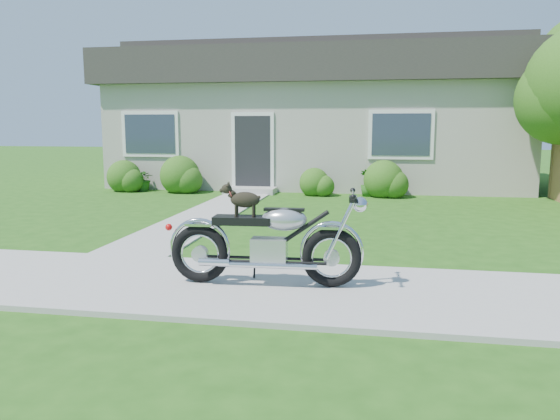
{
  "coord_description": "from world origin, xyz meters",
  "views": [
    {
      "loc": [
        1.95,
        -5.82,
        1.82
      ],
      "look_at": [
        0.72,
        1.0,
        0.75
      ],
      "focal_mm": 35.0,
      "sensor_mm": 36.0,
      "label": 1
    }
  ],
  "objects_px": {
    "house": "(319,116)",
    "potted_plant_right": "(368,183)",
    "potted_plant_left": "(143,179)",
    "motorcycle_with_dog": "(269,241)"
  },
  "relations": [
    {
      "from": "potted_plant_left",
      "to": "house",
      "type": "bearing_deg",
      "value": 36.9
    },
    {
      "from": "potted_plant_left",
      "to": "potted_plant_right",
      "type": "height_order",
      "value": "potted_plant_right"
    },
    {
      "from": "potted_plant_left",
      "to": "potted_plant_right",
      "type": "xyz_separation_m",
      "value": [
        6.28,
        0.0,
        0.01
      ]
    },
    {
      "from": "house",
      "to": "motorcycle_with_dog",
      "type": "bearing_deg",
      "value": -86.35
    },
    {
      "from": "motorcycle_with_dog",
      "to": "potted_plant_right",
      "type": "bearing_deg",
      "value": 80.72
    },
    {
      "from": "house",
      "to": "potted_plant_right",
      "type": "xyz_separation_m",
      "value": [
        1.69,
        -3.44,
        -1.8
      ]
    },
    {
      "from": "house",
      "to": "potted_plant_left",
      "type": "bearing_deg",
      "value": -143.1
    },
    {
      "from": "house",
      "to": "motorcycle_with_dog",
      "type": "height_order",
      "value": "house"
    },
    {
      "from": "house",
      "to": "potted_plant_left",
      "type": "height_order",
      "value": "house"
    },
    {
      "from": "potted_plant_left",
      "to": "motorcycle_with_dog",
      "type": "bearing_deg",
      "value": -57.84
    }
  ]
}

